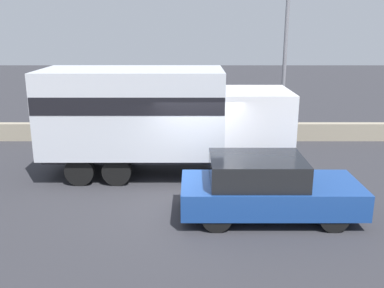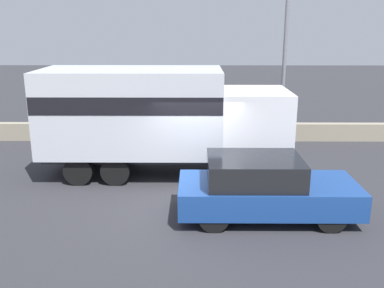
{
  "view_description": "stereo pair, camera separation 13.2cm",
  "coord_description": "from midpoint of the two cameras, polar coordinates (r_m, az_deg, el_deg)",
  "views": [
    {
      "loc": [
        -0.2,
        -10.35,
        4.54
      ],
      "look_at": [
        -0.16,
        0.88,
        1.4
      ],
      "focal_mm": 40.0,
      "sensor_mm": 36.0,
      "label": 1
    },
    {
      "loc": [
        -0.07,
        -10.35,
        4.54
      ],
      "look_at": [
        -0.16,
        0.88,
        1.4
      ],
      "focal_mm": 40.0,
      "sensor_mm": 36.0,
      "label": 2
    }
  ],
  "objects": [
    {
      "name": "street_lamp",
      "position": [
        16.1,
        12.49,
        11.52
      ],
      "size": [
        0.56,
        0.28,
        5.93
      ],
      "color": "slate",
      "rests_on": "ground_plane"
    },
    {
      "name": "box_truck",
      "position": [
        13.14,
        -4.39,
        3.87
      ],
      "size": [
        7.47,
        2.52,
        3.28
      ],
      "color": "silver",
      "rests_on": "ground_plane"
    },
    {
      "name": "stone_wall_backdrop",
      "position": [
        17.37,
        0.87,
        1.64
      ],
      "size": [
        60.0,
        0.35,
        0.71
      ],
      "color": "gray",
      "rests_on": "ground_plane"
    },
    {
      "name": "car_hatchback",
      "position": [
        10.51,
        9.87,
        -5.77
      ],
      "size": [
        4.29,
        1.83,
        1.51
      ],
      "color": "navy",
      "rests_on": "ground_plane"
    },
    {
      "name": "ground_plane",
      "position": [
        11.31,
        1.1,
        -8.08
      ],
      "size": [
        80.0,
        80.0,
        0.0
      ],
      "primitive_type": "plane",
      "color": "#2D2D33"
    }
  ]
}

